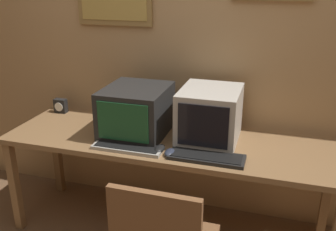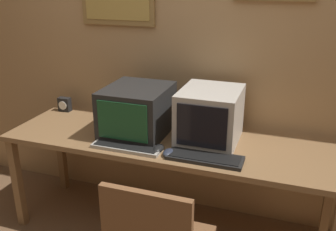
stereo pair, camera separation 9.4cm
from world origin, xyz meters
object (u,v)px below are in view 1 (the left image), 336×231
at_px(monitor_right, 210,115).
at_px(desk_clock, 61,106).
at_px(keyboard_main, 127,148).
at_px(keyboard_side, 207,157).
at_px(mouse_near_keyboard, 170,152).
at_px(monitor_left, 136,111).
at_px(mouse_far_corner, 159,149).

xyz_separation_m(monitor_right, desk_clock, (-1.24, 0.18, -0.12)).
xyz_separation_m(keyboard_main, desk_clock, (-0.77, 0.48, 0.04)).
bearing_deg(keyboard_side, mouse_near_keyboard, -175.73).
bearing_deg(keyboard_side, desk_clock, 160.35).
height_order(monitor_right, keyboard_side, monitor_right).
bearing_deg(monitor_left, mouse_near_keyboard, -39.35).
height_order(monitor_left, monitor_right, monitor_right).
bearing_deg(mouse_near_keyboard, desk_clock, 155.77).
relative_size(monitor_left, mouse_near_keyboard, 4.70).
xyz_separation_m(monitor_right, mouse_far_corner, (-0.26, -0.27, -0.16)).
distance_m(monitor_left, monitor_right, 0.50).
relative_size(keyboard_side, mouse_far_corner, 3.88).
height_order(monitor_right, mouse_near_keyboard, monitor_right).
relative_size(monitor_right, keyboard_main, 0.99).
bearing_deg(monitor_right, mouse_far_corner, -134.52).
height_order(keyboard_main, mouse_near_keyboard, mouse_near_keyboard).
relative_size(mouse_near_keyboard, mouse_far_corner, 0.86).
xyz_separation_m(mouse_far_corner, desk_clock, (-0.98, 0.45, 0.04)).
height_order(monitor_right, desk_clock, monitor_right).
xyz_separation_m(monitor_right, keyboard_main, (-0.46, -0.30, -0.16)).
bearing_deg(keyboard_main, monitor_right, 32.67).
bearing_deg(keyboard_side, mouse_far_corner, 177.83).
bearing_deg(monitor_right, keyboard_main, -147.33).
xyz_separation_m(mouse_near_keyboard, mouse_far_corner, (-0.08, 0.03, 0.00)).
distance_m(mouse_far_corner, desk_clock, 1.07).
xyz_separation_m(keyboard_main, mouse_near_keyboard, (0.28, 0.00, 0.01)).
bearing_deg(monitor_right, mouse_near_keyboard, -122.14).
bearing_deg(monitor_right, keyboard_side, -81.55).
bearing_deg(mouse_far_corner, keyboard_side, -2.17).
bearing_deg(mouse_near_keyboard, monitor_left, 140.65).
xyz_separation_m(monitor_left, monitor_right, (0.50, 0.04, 0.01)).
distance_m(keyboard_side, desk_clock, 1.36).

